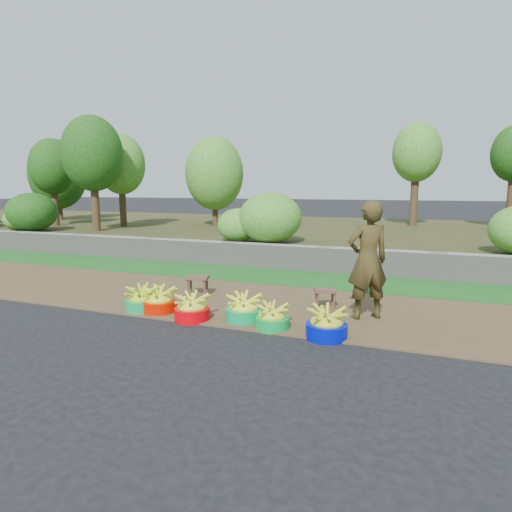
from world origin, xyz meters
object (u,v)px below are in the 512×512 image
at_px(vendor_woman, 368,260).
at_px(stool_right, 325,293).
at_px(basin_c, 192,309).
at_px(basin_f, 327,325).
at_px(basin_a, 143,300).
at_px(basin_e, 272,318).
at_px(basin_b, 159,301).
at_px(stool_left, 198,280).
at_px(basin_d, 244,309).

bearing_deg(vendor_woman, stool_right, -59.11).
relative_size(basin_c, vendor_woman, 0.30).
bearing_deg(stool_right, basin_f, -77.16).
bearing_deg(basin_a, basin_e, -2.13).
bearing_deg(basin_c, basin_b, 166.43).
distance_m(basin_b, stool_right, 2.44).
relative_size(basin_e, stool_left, 1.04).
distance_m(basin_e, stool_left, 2.06).
bearing_deg(basin_e, basin_d, 160.74).
distance_m(basin_a, basin_e, 2.04).
height_order(basin_d, vendor_woman, vendor_woman).
xyz_separation_m(basin_b, stool_left, (0.06, 1.04, 0.11)).
relative_size(basin_d, vendor_woman, 0.31).
xyz_separation_m(basin_d, basin_f, (1.18, -0.24, -0.00)).
height_order(basin_e, stool_right, basin_e).
height_order(basin_b, vendor_woman, vendor_woman).
distance_m(basin_d, vendor_woman, 1.80).
relative_size(basin_f, vendor_woman, 0.31).
relative_size(basin_c, basin_e, 1.11).
distance_m(basin_f, stool_left, 2.72).
xyz_separation_m(basin_a, stool_left, (0.33, 1.07, 0.11)).
bearing_deg(basin_c, basin_e, 2.38).
relative_size(basin_b, vendor_woman, 0.31).
bearing_deg(basin_f, vendor_woman, 69.68).
xyz_separation_m(basin_c, stool_left, (-0.57, 1.19, 0.11)).
distance_m(basin_c, basin_d, 0.71).
height_order(basin_f, vendor_woman, vendor_woman).
distance_m(basin_f, vendor_woman, 1.19).
bearing_deg(basin_d, basin_f, -11.42).
distance_m(basin_e, basin_f, 0.72).
xyz_separation_m(basin_d, basin_e, (0.46, -0.16, -0.02)).
relative_size(basin_b, basin_e, 1.14).
xyz_separation_m(basin_b, stool_right, (2.20, 1.05, 0.07)).
relative_size(basin_a, stool_left, 1.17).
height_order(basin_c, stool_right, basin_c).
distance_m(basin_a, stool_left, 1.12).
bearing_deg(basin_c, stool_left, 115.56).
relative_size(basin_a, basin_d, 0.99).
distance_m(basin_b, basin_f, 2.49).
bearing_deg(basin_e, basin_f, -6.17).
bearing_deg(basin_f, basin_d, 168.58).
xyz_separation_m(basin_b, basin_c, (0.63, -0.15, -0.00)).
bearing_deg(basin_d, vendor_woman, 24.50).
bearing_deg(basin_c, vendor_woman, 22.26).
relative_size(basin_a, vendor_woman, 0.31).
distance_m(basin_b, stool_left, 1.05).
relative_size(basin_c, stool_left, 1.15).
bearing_deg(vendor_woman, stool_left, -39.36).
height_order(basin_b, stool_right, basin_b).
bearing_deg(basin_a, stool_right, 23.58).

